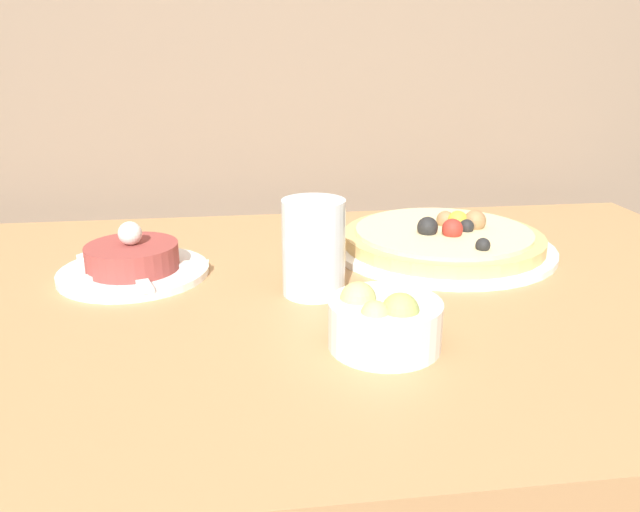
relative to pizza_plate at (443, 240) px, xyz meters
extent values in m
cube|color=#AD7F51|center=(-0.22, -0.14, -0.03)|extent=(1.30, 0.78, 0.03)
cylinder|color=#AD7F51|center=(0.37, 0.19, -0.42)|extent=(0.06, 0.06, 0.73)
cylinder|color=white|center=(0.00, 0.00, -0.01)|extent=(0.34, 0.34, 0.01)
cylinder|color=#DBB26B|center=(0.00, 0.00, 0.00)|extent=(0.30, 0.30, 0.02)
cylinder|color=beige|center=(0.00, 0.00, 0.01)|extent=(0.27, 0.27, 0.01)
sphere|color=#B22D23|center=(0.00, -0.03, 0.03)|extent=(0.03, 0.03, 0.03)
sphere|color=gold|center=(0.02, 0.01, 0.03)|extent=(0.03, 0.03, 0.03)
sphere|color=black|center=(0.02, -0.10, 0.02)|extent=(0.02, 0.02, 0.02)
sphere|color=#997047|center=(0.05, 0.00, 0.03)|extent=(0.03, 0.03, 0.03)
sphere|color=black|center=(0.03, -0.01, 0.02)|extent=(0.02, 0.02, 0.02)
sphere|color=black|center=(-0.03, -0.02, 0.03)|extent=(0.03, 0.03, 0.03)
sphere|color=#997047|center=(0.01, 0.02, 0.03)|extent=(0.03, 0.03, 0.03)
cylinder|color=white|center=(-0.45, -0.05, -0.01)|extent=(0.20, 0.20, 0.01)
cylinder|color=#933D38|center=(-0.45, -0.05, 0.01)|extent=(0.12, 0.12, 0.03)
sphere|color=silver|center=(-0.45, -0.05, 0.04)|extent=(0.03, 0.03, 0.03)
cube|color=white|center=(-0.37, -0.05, 0.00)|extent=(0.04, 0.02, 0.01)
cube|color=white|center=(-0.43, 0.03, 0.00)|extent=(0.03, 0.04, 0.01)
cube|color=white|center=(-0.52, 0.00, 0.00)|extent=(0.04, 0.04, 0.01)
cube|color=white|center=(-0.52, -0.09, 0.00)|extent=(0.04, 0.04, 0.01)
cube|color=white|center=(-0.43, -0.12, 0.00)|extent=(0.03, 0.04, 0.01)
cylinder|color=white|center=(-0.16, -0.30, 0.01)|extent=(0.12, 0.12, 0.05)
sphere|color=#B7BC70|center=(-0.19, -0.29, 0.03)|extent=(0.04, 0.04, 0.04)
sphere|color=#B7BC70|center=(-0.18, -0.32, 0.03)|extent=(0.03, 0.03, 0.03)
sphere|color=#A3B25B|center=(-0.15, -0.32, 0.03)|extent=(0.04, 0.04, 0.04)
cylinder|color=silver|center=(-0.22, -0.14, 0.04)|extent=(0.08, 0.08, 0.12)
camera|label=1|loc=(-0.31, -0.87, 0.28)|focal=35.00mm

